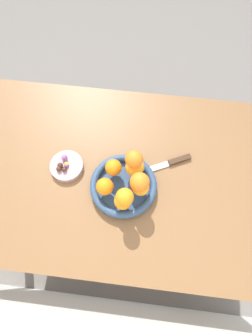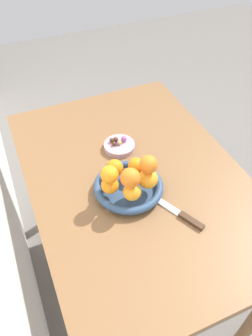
# 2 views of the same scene
# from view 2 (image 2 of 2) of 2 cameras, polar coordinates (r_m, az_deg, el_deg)

# --- Properties ---
(ground_plane) EXTENTS (6.00, 6.00, 0.00)m
(ground_plane) POSITION_cam_2_polar(r_m,az_deg,el_deg) (1.81, 1.21, -17.53)
(ground_plane) COLOR slate
(dining_table) EXTENTS (1.10, 0.76, 0.74)m
(dining_table) POSITION_cam_2_polar(r_m,az_deg,el_deg) (1.26, 1.65, -3.99)
(dining_table) COLOR brown
(dining_table) RESTS_ON ground_plane
(fruit_bowl) EXTENTS (0.24, 0.24, 0.04)m
(fruit_bowl) POSITION_cam_2_polar(r_m,az_deg,el_deg) (1.13, 0.44, -3.36)
(fruit_bowl) COLOR navy
(fruit_bowl) RESTS_ON dining_table
(candy_dish) EXTENTS (0.12, 0.12, 0.02)m
(candy_dish) POSITION_cam_2_polar(r_m,az_deg,el_deg) (1.29, -1.35, 3.80)
(candy_dish) COLOR #B28C99
(candy_dish) RESTS_ON dining_table
(orange_0) EXTENTS (0.06, 0.06, 0.06)m
(orange_0) POSITION_cam_2_polar(r_m,az_deg,el_deg) (1.07, -2.82, -3.00)
(orange_0) COLOR orange
(orange_0) RESTS_ON fruit_bowl
(orange_1) EXTENTS (0.06, 0.06, 0.06)m
(orange_1) POSITION_cam_2_polar(r_m,az_deg,el_deg) (1.05, 1.06, -4.15)
(orange_1) COLOR orange
(orange_1) RESTS_ON fruit_bowl
(orange_2) EXTENTS (0.07, 0.07, 0.07)m
(orange_2) POSITION_cam_2_polar(r_m,az_deg,el_deg) (1.09, 3.81, -1.91)
(orange_2) COLOR orange
(orange_2) RESTS_ON fruit_bowl
(orange_3) EXTENTS (0.06, 0.06, 0.06)m
(orange_3) POSITION_cam_2_polar(r_m,az_deg,el_deg) (1.13, 1.81, 0.36)
(orange_3) COLOR orange
(orange_3) RESTS_ON fruit_bowl
(orange_4) EXTENTS (0.06, 0.06, 0.06)m
(orange_4) POSITION_cam_2_polar(r_m,az_deg,el_deg) (1.12, -2.01, 0.04)
(orange_4) COLOR orange
(orange_4) RESTS_ON fruit_bowl
(orange_5) EXTENTS (0.06, 0.06, 0.06)m
(orange_5) POSITION_cam_2_polar(r_m,az_deg,el_deg) (1.04, 4.06, 0.67)
(orange_5) COLOR orange
(orange_5) RESTS_ON orange_2
(orange_6) EXTENTS (0.06, 0.06, 0.06)m
(orange_6) POSITION_cam_2_polar(r_m,az_deg,el_deg) (1.01, 0.75, -1.72)
(orange_6) COLOR orange
(orange_6) RESTS_ON orange_1
(orange_7) EXTENTS (0.06, 0.06, 0.06)m
(orange_7) POSITION_cam_2_polar(r_m,az_deg,el_deg) (1.02, -2.90, -1.15)
(orange_7) COLOR orange
(orange_7) RESTS_ON orange_0
(candy_ball_0) EXTENTS (0.02, 0.02, 0.02)m
(candy_ball_0) POSITION_cam_2_polar(r_m,az_deg,el_deg) (1.28, -2.13, 4.26)
(candy_ball_0) COLOR #472819
(candy_ball_0) RESTS_ON candy_dish
(candy_ball_1) EXTENTS (0.01, 0.01, 0.01)m
(candy_ball_1) POSITION_cam_2_polar(r_m,az_deg,el_deg) (1.29, -2.32, 4.80)
(candy_ball_1) COLOR #C6384C
(candy_ball_1) RESTS_ON candy_dish
(candy_ball_2) EXTENTS (0.02, 0.02, 0.02)m
(candy_ball_2) POSITION_cam_2_polar(r_m,az_deg,el_deg) (1.29, -1.82, 4.98)
(candy_ball_2) COLOR #472819
(candy_ball_2) RESTS_ON candy_dish
(candy_ball_3) EXTENTS (0.02, 0.02, 0.02)m
(candy_ball_3) POSITION_cam_2_polar(r_m,az_deg,el_deg) (1.29, -0.37, 5.11)
(candy_ball_3) COLOR #8C4C99
(candy_ball_3) RESTS_ON candy_dish
(candy_ball_4) EXTENTS (0.02, 0.02, 0.02)m
(candy_ball_4) POSITION_cam_2_polar(r_m,az_deg,el_deg) (1.28, -1.29, 4.37)
(candy_ball_4) COLOR gold
(candy_ball_4) RESTS_ON candy_dish
(candy_ball_5) EXTENTS (0.02, 0.02, 0.02)m
(candy_ball_5) POSITION_cam_2_polar(r_m,az_deg,el_deg) (1.29, -2.47, 4.84)
(candy_ball_5) COLOR #472819
(candy_ball_5) RESTS_ON candy_dish
(candy_ball_6) EXTENTS (0.02, 0.02, 0.02)m
(candy_ball_6) POSITION_cam_2_polar(r_m,az_deg,el_deg) (1.28, -1.35, 4.35)
(candy_ball_6) COLOR #8C4C99
(candy_ball_6) RESTS_ON candy_dish
(knife) EXTENTS (0.24, 0.13, 0.01)m
(knife) POSITION_cam_2_polar(r_m,az_deg,el_deg) (1.10, 8.62, -7.41)
(knife) COLOR #3F2819
(knife) RESTS_ON dining_table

